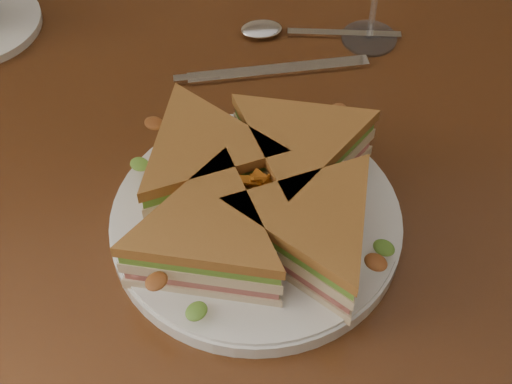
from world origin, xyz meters
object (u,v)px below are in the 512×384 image
at_px(plate, 256,222).
at_px(sandwich_wedges, 256,196).
at_px(spoon, 281,31).
at_px(knife, 265,72).
at_px(table, 257,207).

xyz_separation_m(plate, sandwich_wedges, (0.00, -0.00, 0.04)).
height_order(plate, sandwich_wedges, sandwich_wedges).
bearing_deg(spoon, knife, -102.67).
relative_size(table, sandwich_wedges, 3.94).
bearing_deg(knife, spoon, 65.71).
bearing_deg(knife, sandwich_wedges, -101.65).
relative_size(sandwich_wedges, spoon, 1.67).
bearing_deg(spoon, table, -96.24).
relative_size(table, knife, 5.57).
height_order(plate, knife, plate).
relative_size(table, spoon, 6.58).
xyz_separation_m(table, spoon, (0.05, 0.17, 0.10)).
xyz_separation_m(table, plate, (-0.01, -0.10, 0.11)).
distance_m(table, knife, 0.15).
distance_m(plate, spoon, 0.28).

